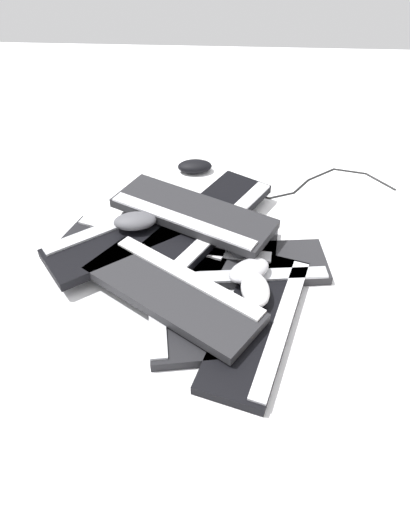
% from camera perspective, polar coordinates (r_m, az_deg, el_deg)
% --- Properties ---
extents(ground_plane, '(3.20, 3.20, 0.00)m').
position_cam_1_polar(ground_plane, '(1.29, -0.46, -0.51)').
color(ground_plane, white).
extents(keyboard_0, '(0.20, 0.45, 0.03)m').
position_cam_1_polar(keyboard_0, '(1.34, -1.27, 1.82)').
color(keyboard_0, '#232326').
rests_on(keyboard_0, ground).
extents(keyboard_1, '(0.28, 0.46, 0.03)m').
position_cam_1_polar(keyboard_1, '(1.31, -7.32, 0.38)').
color(keyboard_1, black).
rests_on(keyboard_1, ground).
extents(keyboard_2, '(0.46, 0.22, 0.03)m').
position_cam_1_polar(keyboard_2, '(1.20, -3.06, -3.91)').
color(keyboard_2, black).
rests_on(keyboard_2, ground).
extents(keyboard_3, '(0.46, 0.27, 0.03)m').
position_cam_1_polar(keyboard_3, '(1.14, 6.12, -7.46)').
color(keyboard_3, black).
rests_on(keyboard_3, ground).
extents(keyboard_4, '(0.20, 0.45, 0.03)m').
position_cam_1_polar(keyboard_4, '(1.27, 3.97, -1.06)').
color(keyboard_4, '#232326').
rests_on(keyboard_4, ground).
extents(keyboard_5, '(0.37, 0.45, 0.03)m').
position_cam_1_polar(keyboard_5, '(1.15, -3.74, -4.18)').
color(keyboard_5, '#232326').
rests_on(keyboard_5, keyboard_2).
extents(keyboard_6, '(0.45, 0.35, 0.03)m').
position_cam_1_polar(keyboard_6, '(1.36, 0.52, 4.34)').
color(keyboard_6, black).
rests_on(keyboard_6, keyboard_0).
extents(keyboard_7, '(0.33, 0.46, 0.03)m').
position_cam_1_polar(keyboard_7, '(1.33, -1.48, 4.87)').
color(keyboard_7, '#232326').
rests_on(keyboard_7, keyboard_6).
extents(keyboard_8, '(0.39, 0.44, 0.03)m').
position_cam_1_polar(keyboard_8, '(1.31, -8.64, 2.15)').
color(keyboard_8, black).
rests_on(keyboard_8, keyboard_1).
extents(mouse_0, '(0.09, 0.12, 0.04)m').
position_cam_1_polar(mouse_0, '(1.31, -8.00, 3.97)').
color(mouse_0, '#4C4C51').
rests_on(mouse_0, keyboard_8).
extents(mouse_1, '(0.12, 0.09, 0.04)m').
position_cam_1_polar(mouse_1, '(1.27, 3.79, 1.43)').
color(mouse_1, black).
rests_on(mouse_1, keyboard_4).
extents(mouse_2, '(0.12, 0.13, 0.04)m').
position_cam_1_polar(mouse_2, '(1.20, 5.06, -1.66)').
color(mouse_2, '#B7B7BC').
rests_on(mouse_2, keyboard_4).
extents(mouse_3, '(0.12, 0.08, 0.04)m').
position_cam_1_polar(mouse_3, '(1.16, 5.76, -3.83)').
color(mouse_3, silver).
rests_on(mouse_3, keyboard_3).
extents(mouse_4, '(0.08, 0.12, 0.04)m').
position_cam_1_polar(mouse_4, '(1.63, -1.17, 10.20)').
color(mouse_4, black).
rests_on(mouse_4, ground).
extents(cable_0, '(0.21, 0.78, 0.01)m').
position_cam_1_polar(cable_0, '(1.58, 8.21, 7.88)').
color(cable_0, black).
rests_on(cable_0, ground).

